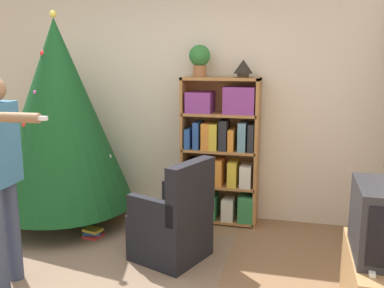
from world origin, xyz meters
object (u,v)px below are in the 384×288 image
Objects in this scene: bookshelf at (220,153)px; standing_person at (1,166)px; potted_plant at (200,58)px; table_lamp at (243,67)px; christmas_tree at (59,115)px; armchair at (174,225)px.

standing_person is at bearing -128.18° from bookshelf.
table_lamp is (0.46, -0.00, -0.09)m from potted_plant.
potted_plant is 0.46m from table_lamp.
christmas_tree is 1.32m from standing_person.
bookshelf is 0.96× the size of standing_person.
potted_plant is (1.39, 0.46, 0.57)m from christmas_tree.
bookshelf is 7.86× the size of table_lamp.
potted_plant reaches higher than standing_person.
potted_plant is 1.64× the size of table_lamp.
potted_plant reaches higher than armchair.
standing_person is at bearing -78.44° from christmas_tree.
bookshelf reaches higher than armchair.
christmas_tree reaches higher than table_lamp.
bookshelf is 2.21m from standing_person.
potted_plant is at bearing 178.16° from bookshelf.
bookshelf is 1.10m from armchair.
table_lamp is at bearing 176.45° from armchair.
armchair is (-0.23, -0.98, -0.44)m from bookshelf.
armchair is 0.56× the size of standing_person.
standing_person is 5.00× the size of potted_plant.
potted_plant is at bearing -158.85° from armchair.
standing_person is at bearing -132.41° from table_lamp.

